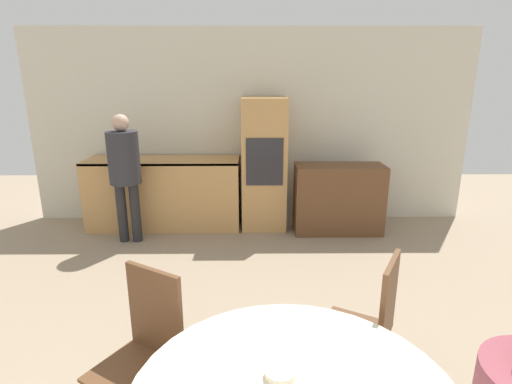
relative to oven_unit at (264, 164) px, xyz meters
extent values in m
cube|color=beige|center=(-0.18, 0.34, 0.44)|extent=(6.01, 0.05, 2.60)
cube|color=tan|center=(-1.33, -0.01, -0.40)|extent=(2.01, 0.60, 0.93)
cube|color=black|center=(-1.33, -0.01, 0.05)|extent=(2.01, 0.60, 0.03)
cube|color=tan|center=(0.00, 0.00, 0.00)|extent=(0.58, 0.58, 1.72)
cube|color=#28282D|center=(0.00, -0.29, 0.09)|extent=(0.46, 0.01, 0.60)
cube|color=brown|center=(0.96, -0.24, -0.41)|extent=(1.13, 0.45, 0.90)
cylinder|color=brown|center=(-0.85, -3.15, -0.64)|extent=(0.04, 0.04, 0.44)
cube|color=brown|center=(-0.79, -3.37, -0.41)|extent=(0.55, 0.55, 0.02)
cube|color=brown|center=(-0.70, -3.22, -0.15)|extent=(0.34, 0.22, 0.51)
cylinder|color=brown|center=(0.41, -2.82, -0.64)|extent=(0.04, 0.04, 0.44)
cylinder|color=brown|center=(0.26, -3.10, -0.64)|extent=(0.04, 0.04, 0.44)
cylinder|color=brown|center=(0.69, -2.98, -0.64)|extent=(0.04, 0.04, 0.44)
cube|color=brown|center=(0.48, -3.04, -0.41)|extent=(0.54, 0.54, 0.02)
cube|color=brown|center=(0.64, -3.13, -0.15)|extent=(0.21, 0.35, 0.51)
cylinder|color=#262628|center=(-1.75, -0.53, -0.49)|extent=(0.12, 0.12, 0.74)
cylinder|color=#262628|center=(-1.59, -0.53, -0.49)|extent=(0.12, 0.12, 0.74)
cylinder|color=#2D2D33|center=(-1.67, -0.53, 0.19)|extent=(0.37, 0.37, 0.62)
sphere|color=tan|center=(-1.67, -0.53, 0.60)|extent=(0.20, 0.20, 0.20)
cylinder|color=beige|center=(-0.04, -3.75, -0.11)|extent=(0.13, 0.13, 0.04)
camera|label=1|loc=(-0.15, -5.17, 1.11)|focal=28.00mm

